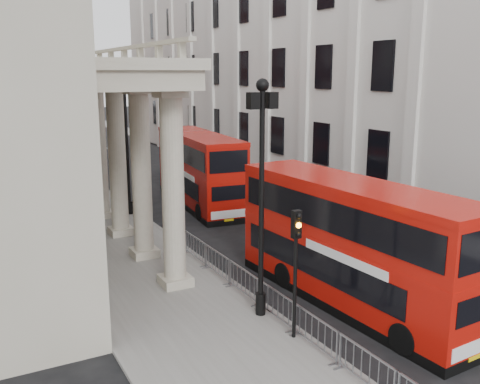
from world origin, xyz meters
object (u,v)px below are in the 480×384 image
at_px(pedestrian_b, 59,209).
at_px(bus_far, 199,168).
at_px(monument_column, 43,31).
at_px(lamp_post_mid, 127,136).
at_px(traffic_light, 296,251).
at_px(bus_near, 351,241).
at_px(lamp_post_south, 262,184).
at_px(lamp_post_north, 73,117).
at_px(pedestrian_a, 117,217).
at_px(pedestrian_c, 69,197).

bearing_deg(pedestrian_b, bus_far, 158.67).
height_order(monument_column, lamp_post_mid, monument_column).
bearing_deg(pedestrian_b, lamp_post_mid, 154.51).
bearing_deg(lamp_post_mid, pedestrian_b, 178.80).
xyz_separation_m(lamp_post_mid, traffic_light, (0.10, -18.02, -1.80)).
bearing_deg(bus_near, monument_column, 84.97).
bearing_deg(pedestrian_b, lamp_post_south, 80.25).
xyz_separation_m(lamp_post_mid, lamp_post_north, (0.00, 16.00, 0.00)).
distance_m(lamp_post_north, pedestrian_a, 20.09).
xyz_separation_m(traffic_light, pedestrian_a, (-1.90, 14.40, -2.13)).
bearing_deg(lamp_post_south, bus_near, -8.27).
height_order(bus_far, pedestrian_c, bus_far).
distance_m(monument_column, pedestrian_b, 74.26).
distance_m(bus_far, pedestrian_c, 8.44).
bearing_deg(bus_far, pedestrian_c, 172.79).
bearing_deg(bus_near, lamp_post_mid, 99.22).
bearing_deg(bus_far, lamp_post_mid, -167.57).
bearing_deg(pedestrian_c, monument_column, 97.76).
distance_m(lamp_post_mid, pedestrian_c, 5.57).
distance_m(pedestrian_a, pedestrian_b, 4.40).
bearing_deg(traffic_light, pedestrian_b, 103.27).
height_order(lamp_post_south, lamp_post_mid, same).
bearing_deg(pedestrian_a, monument_column, 58.54).
relative_size(lamp_post_mid, bus_near, 0.75).
distance_m(lamp_post_mid, pedestrian_b, 5.79).
relative_size(monument_column, bus_near, 4.91).
bearing_deg(bus_far, bus_near, -88.52).
bearing_deg(pedestrian_a, pedestrian_b, 97.49).
height_order(lamp_post_south, pedestrian_c, lamp_post_south).
xyz_separation_m(bus_far, pedestrian_c, (-8.09, 1.90, -1.47)).
bearing_deg(pedestrian_b, pedestrian_a, 98.32).
xyz_separation_m(monument_column, traffic_light, (-6.50, -90.02, -12.88)).
distance_m(lamp_post_south, lamp_post_north, 32.00).
height_order(traffic_light, bus_far, bus_far).
height_order(lamp_post_south, pedestrian_b, lamp_post_south).
relative_size(lamp_post_south, bus_near, 0.75).
bearing_deg(bus_near, pedestrian_c, 106.46).
relative_size(pedestrian_a, pedestrian_c, 0.96).
bearing_deg(lamp_post_mid, lamp_post_north, 90.00).
relative_size(pedestrian_b, pedestrian_c, 0.87).
height_order(lamp_post_south, traffic_light, lamp_post_south).
bearing_deg(monument_column, traffic_light, -94.13).
xyz_separation_m(lamp_post_north, bus_near, (3.61, -32.52, -2.45)).
xyz_separation_m(lamp_post_south, lamp_post_north, (0.00, 32.00, 0.00)).
bearing_deg(pedestrian_a, lamp_post_north, 59.63).
distance_m(bus_far, pedestrian_a, 8.08).
xyz_separation_m(lamp_post_north, pedestrian_c, (-3.14, -13.54, -3.90)).
distance_m(monument_column, lamp_post_north, 57.46).
xyz_separation_m(pedestrian_a, pedestrian_b, (-2.37, 3.70, -0.08)).
distance_m(pedestrian_a, pedestrian_c, 6.22).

